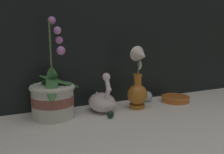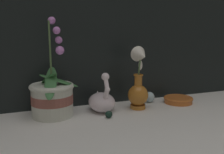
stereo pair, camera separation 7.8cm
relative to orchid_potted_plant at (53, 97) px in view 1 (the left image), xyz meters
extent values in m
plane|color=silver|center=(0.30, -0.14, -0.09)|extent=(2.80, 2.80, 0.00)
cylinder|color=beige|center=(0.00, 0.00, -0.02)|extent=(0.17, 0.17, 0.14)
cylinder|color=brown|center=(0.00, 0.00, -0.01)|extent=(0.17, 0.17, 0.04)
torus|color=beige|center=(0.00, 0.00, 0.04)|extent=(0.18, 0.18, 0.02)
cylinder|color=#4C6B3D|center=(0.00, 0.00, 0.18)|extent=(0.01, 0.02, 0.26)
ellipsoid|color=#38703D|center=(0.03, -0.01, 0.06)|extent=(0.17, 0.09, 0.07)
ellipsoid|color=#38703D|center=(-0.01, 0.03, 0.06)|extent=(0.09, 0.15, 0.09)
ellipsoid|color=#38703D|center=(-0.01, -0.03, 0.06)|extent=(0.09, 0.18, 0.11)
sphere|color=#C67AD1|center=(0.01, 0.01, 0.31)|extent=(0.03, 0.03, 0.03)
sphere|color=#C67AD1|center=(0.03, -0.02, 0.27)|extent=(0.03, 0.03, 0.03)
sphere|color=#C67AD1|center=(0.04, 0.00, 0.23)|extent=(0.03, 0.03, 0.03)
sphere|color=#C67AD1|center=(0.03, -0.03, 0.19)|extent=(0.03, 0.03, 0.03)
ellipsoid|color=white|center=(0.21, -0.01, -0.04)|extent=(0.12, 0.15, 0.08)
cone|color=white|center=(0.21, 0.04, -0.03)|extent=(0.06, 0.07, 0.06)
cylinder|color=white|center=(0.21, -0.07, 0.00)|extent=(0.02, 0.05, 0.06)
sphere|color=white|center=(0.21, -0.09, 0.03)|extent=(0.02, 0.02, 0.02)
cylinder|color=white|center=(0.21, -0.08, 0.05)|extent=(0.02, 0.04, 0.06)
sphere|color=white|center=(0.21, -0.06, 0.08)|extent=(0.03, 0.03, 0.03)
cylinder|color=#B26B23|center=(0.38, -0.03, -0.08)|extent=(0.07, 0.07, 0.02)
ellipsoid|color=#B26B23|center=(0.38, -0.03, -0.02)|extent=(0.09, 0.09, 0.10)
cylinder|color=#B26B23|center=(0.38, -0.03, 0.05)|extent=(0.04, 0.04, 0.05)
torus|color=#B26B23|center=(0.38, -0.03, 0.07)|extent=(0.05, 0.05, 0.01)
cylinder|color=#567A47|center=(0.38, -0.04, 0.11)|extent=(0.01, 0.02, 0.07)
cone|color=white|center=(0.38, -0.06, 0.16)|extent=(0.07, 0.08, 0.08)
ellipsoid|color=white|center=(0.39, -0.04, 0.12)|extent=(0.02, 0.02, 0.04)
sphere|color=silver|center=(0.48, 0.04, -0.06)|extent=(0.05, 0.05, 0.05)
cylinder|color=#C66628|center=(0.61, -0.02, -0.07)|extent=(0.14, 0.14, 0.03)
torus|color=#C66628|center=(0.61, -0.02, -0.06)|extent=(0.14, 0.14, 0.01)
sphere|color=#142D23|center=(0.21, -0.11, -0.07)|extent=(0.03, 0.03, 0.03)
camera|label=1|loc=(-0.21, -1.05, 0.28)|focal=42.00mm
camera|label=2|loc=(-0.14, -1.08, 0.28)|focal=42.00mm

